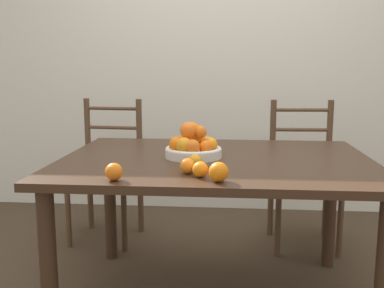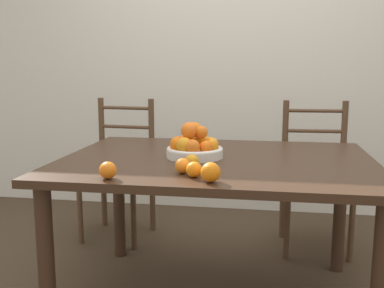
% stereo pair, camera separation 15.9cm
% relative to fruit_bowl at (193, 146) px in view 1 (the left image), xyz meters
% --- Properties ---
extents(wall_back, '(8.00, 0.06, 2.60)m').
position_rel_fruit_bowl_xyz_m(wall_back, '(0.11, 1.55, 0.51)').
color(wall_back, silver).
rests_on(wall_back, ground_plane).
extents(dining_table, '(1.47, 1.09, 0.74)m').
position_rel_fruit_bowl_xyz_m(dining_table, '(0.11, -0.00, -0.14)').
color(dining_table, '#382316').
rests_on(dining_table, ground_plane).
extents(fruit_bowl, '(0.27, 0.27, 0.17)m').
position_rel_fruit_bowl_xyz_m(fruit_bowl, '(0.00, 0.00, 0.00)').
color(fruit_bowl, silver).
rests_on(fruit_bowl, dining_table).
extents(orange_loose_0, '(0.06, 0.06, 0.06)m').
position_rel_fruit_bowl_xyz_m(orange_loose_0, '(0.03, -0.24, -0.02)').
color(orange_loose_0, orange).
rests_on(orange_loose_0, dining_table).
extents(orange_loose_1, '(0.08, 0.08, 0.08)m').
position_rel_fruit_bowl_xyz_m(orange_loose_1, '(0.14, -0.46, -0.02)').
color(orange_loose_1, orange).
rests_on(orange_loose_1, dining_table).
extents(orange_loose_2, '(0.06, 0.06, 0.06)m').
position_rel_fruit_bowl_xyz_m(orange_loose_2, '(0.01, -0.33, -0.02)').
color(orange_loose_2, orange).
rests_on(orange_loose_2, dining_table).
extents(orange_loose_3, '(0.07, 0.07, 0.07)m').
position_rel_fruit_bowl_xyz_m(orange_loose_3, '(-0.26, -0.47, -0.02)').
color(orange_loose_3, orange).
rests_on(orange_loose_3, dining_table).
extents(orange_loose_4, '(0.06, 0.06, 0.06)m').
position_rel_fruit_bowl_xyz_m(orange_loose_4, '(0.06, -0.39, -0.02)').
color(orange_loose_4, orange).
rests_on(orange_loose_4, dining_table).
extents(chair_left, '(0.46, 0.44, 0.95)m').
position_rel_fruit_bowl_xyz_m(chair_left, '(-0.65, 0.81, -0.32)').
color(chair_left, '#513823').
rests_on(chair_left, ground_plane).
extents(chair_right, '(0.44, 0.42, 0.95)m').
position_rel_fruit_bowl_xyz_m(chair_right, '(0.66, 0.81, -0.32)').
color(chair_right, '#513823').
rests_on(chair_right, ground_plane).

